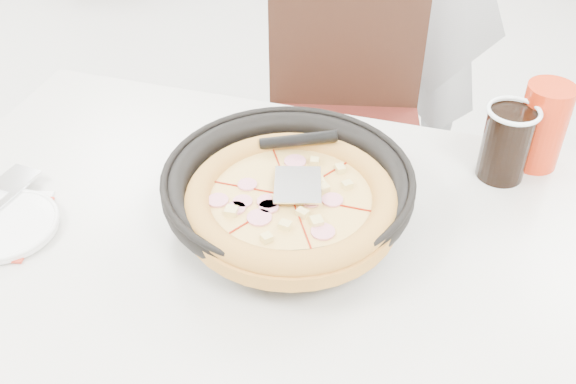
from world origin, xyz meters
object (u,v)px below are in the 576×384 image
(main_table, at_px, (260,377))
(red_cup, at_px, (542,126))
(pizza, at_px, (291,207))
(cola_glass, at_px, (506,145))
(chair_far, at_px, (343,139))
(pizza_pan, at_px, (288,196))
(side_plate, at_px, (5,226))

(main_table, relative_size, red_cup, 7.50)
(red_cup, bearing_deg, pizza, -139.51)
(main_table, xyz_separation_m, pizza, (0.06, 0.02, 0.44))
(main_table, distance_m, pizza, 0.44)
(cola_glass, bearing_deg, red_cup, 44.12)
(chair_far, distance_m, pizza_pan, 0.71)
(side_plate, distance_m, red_cup, 0.93)
(pizza_pan, bearing_deg, main_table, -119.31)
(pizza_pan, xyz_separation_m, cola_glass, (0.33, 0.22, 0.02))
(main_table, distance_m, side_plate, 0.56)
(pizza_pan, distance_m, pizza, 0.05)
(cola_glass, bearing_deg, side_plate, -153.40)
(pizza, bearing_deg, chair_far, 94.69)
(side_plate, bearing_deg, cola_glass, 26.60)
(pizza_pan, height_order, cola_glass, cola_glass)
(chair_far, xyz_separation_m, side_plate, (-0.39, -0.81, 0.28))
(cola_glass, height_order, red_cup, red_cup)
(side_plate, bearing_deg, pizza_pan, 21.14)
(pizza_pan, relative_size, red_cup, 2.02)
(chair_far, relative_size, cola_glass, 7.31)
(pizza, distance_m, red_cup, 0.49)
(side_plate, bearing_deg, main_table, 14.29)
(chair_far, distance_m, red_cup, 0.67)
(pizza, bearing_deg, side_plate, -164.96)
(pizza, bearing_deg, red_cup, 40.49)
(cola_glass, bearing_deg, chair_far, 131.21)
(main_table, xyz_separation_m, side_plate, (-0.39, -0.10, 0.38))
(side_plate, height_order, red_cup, red_cup)
(pizza_pan, relative_size, pizza, 0.95)
(pizza_pan, distance_m, side_plate, 0.46)
(pizza_pan, xyz_separation_m, pizza, (0.02, -0.05, 0.02))
(main_table, height_order, red_cup, red_cup)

